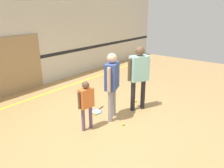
% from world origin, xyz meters
% --- Properties ---
extents(ground_plane, '(16.00, 16.00, 0.00)m').
position_xyz_m(ground_plane, '(0.00, 0.00, 0.00)').
color(ground_plane, tan).
extents(wall_back, '(16.00, 0.07, 3.20)m').
position_xyz_m(wall_back, '(0.00, 3.56, 1.60)').
color(wall_back, beige).
rests_on(wall_back, ground_plane).
extents(floor_stripe, '(14.40, 0.10, 0.01)m').
position_xyz_m(floor_stripe, '(0.00, 2.68, 0.00)').
color(floor_stripe, yellow).
rests_on(floor_stripe, ground_plane).
extents(person_instructor, '(0.59, 0.42, 1.68)m').
position_xyz_m(person_instructor, '(0.06, -0.06, 1.04)').
color(person_instructor, gray).
rests_on(person_instructor, ground_plane).
extents(person_student_left, '(0.44, 0.22, 1.16)m').
position_xyz_m(person_student_left, '(-0.70, 0.06, 0.72)').
color(person_student_left, '#6B4C70').
rests_on(person_student_left, ground_plane).
extents(person_student_right, '(0.60, 0.46, 1.74)m').
position_xyz_m(person_student_right, '(0.93, -0.28, 1.08)').
color(person_student_right, '#232328').
rests_on(person_student_right, ground_plane).
extents(racket_spare_on_floor, '(0.57, 0.37, 0.03)m').
position_xyz_m(racket_spare_on_floor, '(0.08, 0.49, 0.01)').
color(racket_spare_on_floor, blue).
rests_on(racket_spare_on_floor, ground_plane).
extents(tennis_ball_near_instructor, '(0.07, 0.07, 0.07)m').
position_xyz_m(tennis_ball_near_instructor, '(-0.06, -0.50, 0.03)').
color(tennis_ball_near_instructor, '#CCE038').
rests_on(tennis_ball_near_instructor, ground_plane).
extents(tennis_ball_by_spare_racket, '(0.07, 0.07, 0.07)m').
position_xyz_m(tennis_ball_by_spare_racket, '(-0.09, 0.38, 0.03)').
color(tennis_ball_by_spare_racket, '#CCE038').
rests_on(tennis_ball_by_spare_racket, ground_plane).
extents(tennis_ball_stray_left, '(0.07, 0.07, 0.07)m').
position_xyz_m(tennis_ball_stray_left, '(1.05, -0.03, 0.03)').
color(tennis_ball_stray_left, '#CCE038').
rests_on(tennis_ball_stray_left, ground_plane).
extents(tennis_ball_stray_right, '(0.07, 0.07, 0.07)m').
position_xyz_m(tennis_ball_stray_right, '(1.30, 0.01, 0.03)').
color(tennis_ball_stray_right, '#CCE038').
rests_on(tennis_ball_stray_right, ground_plane).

